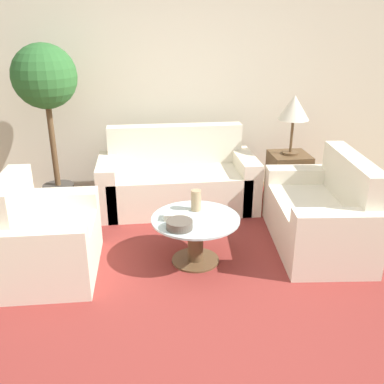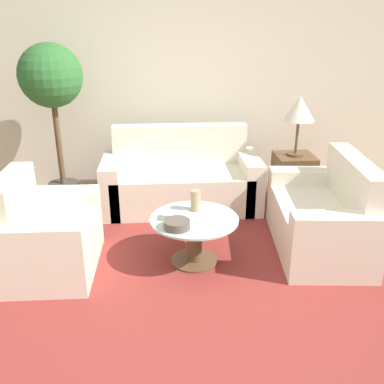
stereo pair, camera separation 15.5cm
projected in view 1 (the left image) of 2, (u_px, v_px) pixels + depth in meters
name	position (u px, v px, depth m)	size (l,w,h in m)	color
ground_plane	(204.00, 316.00, 3.04)	(14.00, 14.00, 0.00)	brown
wall_back	(172.00, 80.00, 4.97)	(10.00, 0.06, 2.60)	beige
rug	(195.00, 261.00, 3.73)	(3.38, 3.35, 0.01)	maroon
sofa_main	(177.00, 181.00, 4.77)	(1.70, 0.77, 0.87)	beige
armchair	(44.00, 241.00, 3.47)	(0.72, 0.94, 0.83)	beige
loveseat	(324.00, 216.00, 3.91)	(0.85, 1.34, 0.85)	beige
coffee_table	(196.00, 234.00, 3.63)	(0.75, 0.75, 0.42)	brown
side_table	(288.00, 178.00, 4.84)	(0.42, 0.42, 0.58)	brown
table_lamp	(294.00, 109.00, 4.54)	(0.33, 0.33, 0.64)	brown
potted_plant	(46.00, 91.00, 4.29)	(0.64, 0.64, 1.76)	#3D3833
vase	(196.00, 200.00, 3.69)	(0.09, 0.09, 0.18)	tan
bowl	(179.00, 225.00, 3.38)	(0.21, 0.21, 0.07)	brown
book_stack	(176.00, 216.00, 3.54)	(0.21, 0.15, 0.06)	beige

